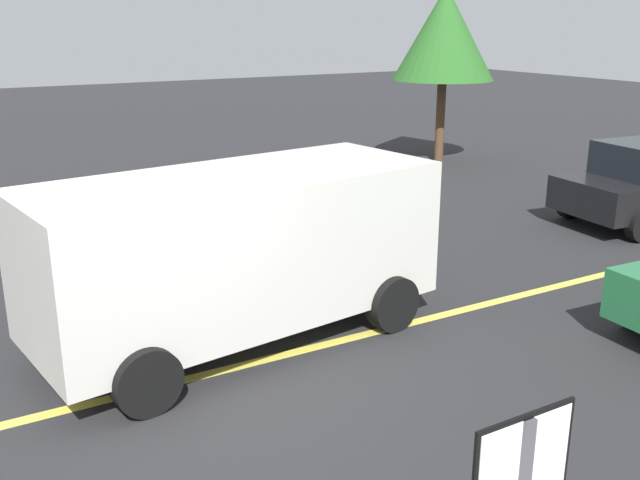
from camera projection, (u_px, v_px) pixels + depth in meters
ground_plane at (161, 386)px, 8.26m from camera, size 80.00×80.00×0.00m
lane_marking_centre at (377, 331)px, 9.69m from camera, size 28.00×0.16×0.01m
white_van at (236, 247)px, 9.11m from camera, size 5.42×2.81×2.20m
tree_left_verge at (444, 34)px, 20.14m from camera, size 2.86×2.86×4.88m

